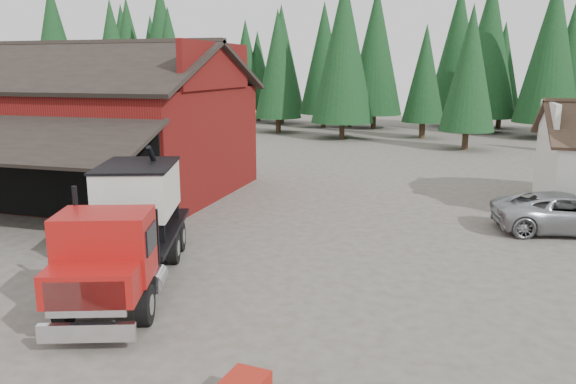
# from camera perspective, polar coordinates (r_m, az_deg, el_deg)

# --- Properties ---
(ground) EXTENTS (120.00, 120.00, 0.00)m
(ground) POSITION_cam_1_polar(r_m,az_deg,el_deg) (15.32, -4.36, -10.17)
(ground) COLOR #4F483E
(ground) RESTS_ON ground
(red_barn) EXTENTS (12.80, 13.63, 7.18)m
(red_barn) POSITION_cam_1_polar(r_m,az_deg,el_deg) (28.33, -18.41, 5.35)
(red_barn) COLOR maroon
(red_barn) RESTS_ON ground
(conifer_backdrop) EXTENTS (76.00, 16.00, 16.00)m
(conifer_backdrop) POSITION_cam_1_polar(r_m,az_deg,el_deg) (55.75, 11.13, 6.16)
(conifer_backdrop) COLOR black
(conifer_backdrop) RESTS_ON ground
(near_pine_a) EXTENTS (4.40, 4.40, 11.40)m
(near_pine_a) POSITION_cam_1_polar(r_m,az_deg,el_deg) (49.31, -17.35, 12.49)
(near_pine_a) COLOR #382619
(near_pine_a) RESTS_ON ground
(near_pine_b) EXTENTS (3.96, 3.96, 10.40)m
(near_pine_b) POSITION_cam_1_polar(r_m,az_deg,el_deg) (43.21, 18.01, 11.86)
(near_pine_b) COLOR #382619
(near_pine_b) RESTS_ON ground
(near_pine_d) EXTENTS (5.28, 5.28, 13.40)m
(near_pine_d) POSITION_cam_1_polar(r_m,az_deg,el_deg) (48.09, 5.67, 14.19)
(near_pine_d) COLOR #382619
(near_pine_d) RESTS_ON ground
(feed_truck) EXTENTS (4.63, 8.32, 3.64)m
(feed_truck) POSITION_cam_1_polar(r_m,az_deg,el_deg) (16.03, -15.88, -3.16)
(feed_truck) COLOR black
(feed_truck) RESTS_ON ground
(silver_car) EXTENTS (5.54, 3.30, 1.44)m
(silver_car) POSITION_cam_1_polar(r_m,az_deg,el_deg) (22.86, 26.51, -1.93)
(silver_car) COLOR #A1A3A8
(silver_car) RESTS_ON ground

